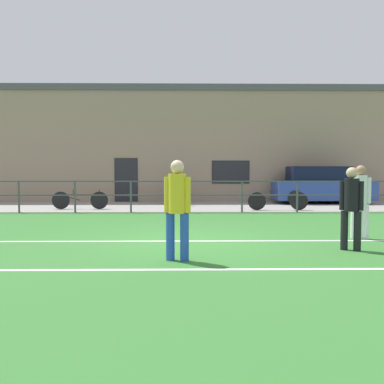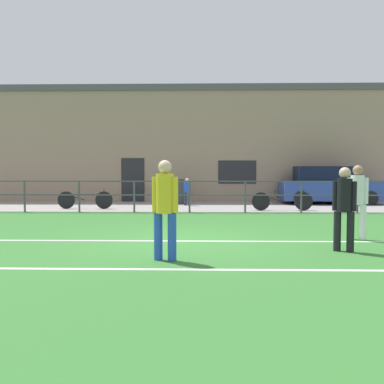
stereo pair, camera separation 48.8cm
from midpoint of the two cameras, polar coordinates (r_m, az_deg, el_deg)
name	(u,v)px [view 1 (the left image)]	position (r m, az deg, el deg)	size (l,w,h in m)	color
ground	(187,241)	(9.30, -2.17, -6.65)	(60.00, 44.00, 0.04)	#33702D
field_line_touchline	(187,241)	(9.19, -2.18, -6.62)	(36.00, 0.11, 0.00)	white
field_line_hash	(188,269)	(6.63, -2.71, -10.40)	(36.00, 0.11, 0.00)	white
pavement_strip	(186,206)	(17.73, -1.54, -1.95)	(48.00, 5.00, 0.02)	gray
perimeter_fence	(187,192)	(15.18, -1.66, 0.01)	(36.07, 0.07, 1.15)	#474C51
clubhouse_facade	(186,145)	(21.40, -1.44, 6.40)	(28.00, 2.56, 5.60)	gray
player_goalkeeper	(351,203)	(8.51, 19.16, -1.45)	(0.40, 0.28, 1.59)	black
player_striker	(360,197)	(10.06, 20.45, -0.64)	(0.43, 0.29, 1.64)	white
player_winger	(177,204)	(7.14, -3.95, -1.60)	(0.45, 0.30, 1.70)	blue
spectator_child	(182,190)	(18.04, -2.13, 0.27)	(0.30, 0.20, 1.16)	#232D4C
parked_car_red	(321,186)	(20.04, 16.39, 0.79)	(4.39, 1.84, 1.68)	#28428E
bicycle_parked_1	(80,200)	(16.97, -15.67, -1.05)	(2.17, 0.04, 0.77)	black
bicycle_parked_2	(278,201)	(16.21, 10.65, -1.17)	(2.27, 0.04, 0.77)	black
trash_bin_0	(172,191)	(18.91, -3.42, 0.08)	(0.56, 0.47, 1.10)	#33383D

